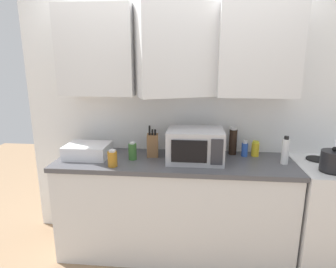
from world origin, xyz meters
TOP-DOWN VIEW (x-y plane):
  - wall_back_with_cabinets at (0.00, -0.07)m, footprint 2.94×0.56m
  - counter_run at (0.00, -0.30)m, footprint 2.07×0.63m
  - kettle at (1.25, -0.46)m, footprint 0.18×0.18m
  - microwave at (0.18, -0.31)m, footprint 0.48×0.37m
  - dish_rack at (-0.78, -0.30)m, footprint 0.38×0.30m
  - knife_block at (-0.20, -0.21)m, footprint 0.11×0.13m
  - bottle_amber_vinegar at (-0.49, -0.51)m, footprint 0.08×0.08m
  - bottle_blue_cleaner at (0.63, -0.14)m, footprint 0.06×0.06m
  - bottle_green_oil at (-0.37, -0.32)m, footprint 0.07×0.07m
  - bottle_yellow_mustard at (0.73, -0.12)m, footprint 0.07×0.07m
  - bottle_soy_dark at (0.53, -0.09)m, footprint 0.07×0.07m
  - bottle_white_jar at (0.93, -0.31)m, footprint 0.06×0.06m

SIDE VIEW (x-z plane):
  - counter_run at x=0.00m, z-range 0.00..0.90m
  - dish_rack at x=-0.78m, z-range 0.90..1.02m
  - bottle_amber_vinegar at x=-0.49m, z-range 0.90..1.04m
  - bottle_yellow_mustard at x=0.73m, z-range 0.90..1.04m
  - bottle_blue_cleaner at x=0.63m, z-range 0.89..1.04m
  - bottle_green_oil at x=-0.37m, z-range 0.90..1.05m
  - kettle at x=1.25m, z-range 0.89..1.09m
  - knife_block at x=-0.20m, z-range 0.86..1.15m
  - bottle_white_jar at x=0.93m, z-range 0.89..1.13m
  - bottle_soy_dark at x=0.53m, z-range 0.90..1.16m
  - microwave at x=0.18m, z-range 0.90..1.18m
  - wall_back_with_cabinets at x=0.00m, z-range 0.27..2.87m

